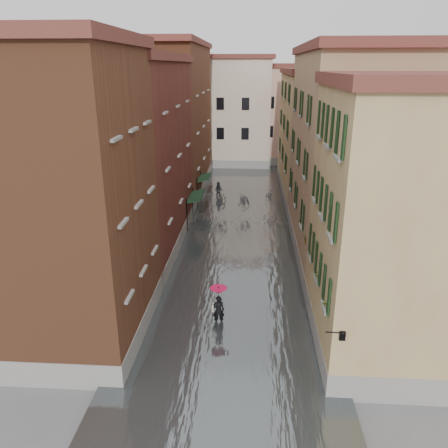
% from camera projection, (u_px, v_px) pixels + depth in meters
% --- Properties ---
extents(ground, '(120.00, 120.00, 0.00)m').
position_uv_depth(ground, '(231.00, 314.00, 22.82)').
color(ground, slate).
rests_on(ground, ground).
extents(floodwater, '(10.00, 60.00, 0.20)m').
position_uv_depth(floodwater, '(239.00, 226.00, 34.97)').
color(floodwater, '#4C5154').
rests_on(floodwater, ground).
extents(building_left_near, '(6.00, 8.00, 13.00)m').
position_uv_depth(building_left_near, '(70.00, 205.00, 19.15)').
color(building_left_near, brown).
rests_on(building_left_near, ground).
extents(building_left_mid, '(6.00, 14.00, 12.50)m').
position_uv_depth(building_left_mid, '(135.00, 160.00, 29.55)').
color(building_left_mid, maroon).
rests_on(building_left_mid, ground).
extents(building_left_far, '(6.00, 16.00, 14.00)m').
position_uv_depth(building_left_far, '(173.00, 122.00, 43.36)').
color(building_left_far, brown).
rests_on(building_left_far, ground).
extents(building_right_near, '(6.00, 8.00, 11.50)m').
position_uv_depth(building_right_near, '(393.00, 228.00, 18.55)').
color(building_right_near, '#9E7A52').
rests_on(building_right_near, ground).
extents(building_right_mid, '(6.00, 14.00, 13.00)m').
position_uv_depth(building_right_mid, '(345.00, 159.00, 28.61)').
color(building_right_mid, '#947C5A').
rests_on(building_right_mid, ground).
extents(building_right_far, '(6.00, 16.00, 11.50)m').
position_uv_depth(building_right_far, '(314.00, 136.00, 42.93)').
color(building_right_far, '#9E7A52').
rests_on(building_right_far, ground).
extents(building_end_cream, '(12.00, 9.00, 13.00)m').
position_uv_depth(building_end_cream, '(223.00, 113.00, 56.41)').
color(building_end_cream, beige).
rests_on(building_end_cream, ground).
extents(building_end_pink, '(10.00, 9.00, 12.00)m').
position_uv_depth(building_end_pink, '(291.00, 116.00, 57.91)').
color(building_end_pink, tan).
rests_on(building_end_pink, ground).
extents(awning_near, '(1.09, 3.36, 2.80)m').
position_uv_depth(awning_near, '(195.00, 197.00, 34.47)').
color(awning_near, black).
rests_on(awning_near, ground).
extents(awning_far, '(1.09, 2.87, 2.80)m').
position_uv_depth(awning_far, '(204.00, 178.00, 40.23)').
color(awning_far, black).
rests_on(awning_far, ground).
extents(wall_lantern, '(0.71, 0.22, 0.35)m').
position_uv_depth(wall_lantern, '(341.00, 335.00, 15.90)').
color(wall_lantern, black).
rests_on(wall_lantern, ground).
extents(window_planters, '(0.59, 10.73, 0.84)m').
position_uv_depth(window_planters, '(314.00, 251.00, 21.86)').
color(window_planters, brown).
rests_on(window_planters, ground).
extents(pedestrian_main, '(0.87, 0.87, 2.06)m').
position_uv_depth(pedestrian_main, '(218.00, 303.00, 21.51)').
color(pedestrian_main, black).
rests_on(pedestrian_main, ground).
extents(pedestrian_far, '(0.92, 0.78, 1.65)m').
position_uv_depth(pedestrian_far, '(219.00, 190.00, 42.36)').
color(pedestrian_far, black).
rests_on(pedestrian_far, ground).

